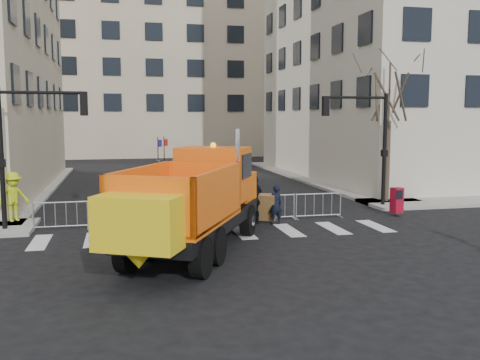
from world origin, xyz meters
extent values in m
plane|color=black|center=(0.00, 0.00, 0.00)|extent=(120.00, 120.00, 0.00)
cube|color=gray|center=(0.00, 8.50, 0.07)|extent=(64.00, 5.00, 0.15)
cube|color=#B9A58E|center=(0.00, 52.00, 12.00)|extent=(30.00, 18.00, 24.00)
cylinder|color=black|center=(-8.00, 7.50, 2.70)|extent=(0.18, 0.18, 5.40)
cylinder|color=black|center=(8.50, 9.50, 2.70)|extent=(0.18, 0.18, 5.40)
cube|color=black|center=(-1.42, 3.05, 0.98)|extent=(5.48, 7.69, 0.46)
cylinder|color=black|center=(-1.17, 5.93, 0.57)|extent=(0.84, 1.17, 1.13)
cylinder|color=black|center=(0.76, 4.95, 0.57)|extent=(0.84, 1.17, 1.13)
cylinder|color=black|center=(-3.00, 2.35, 0.57)|extent=(0.84, 1.17, 1.13)
cylinder|color=black|center=(-1.07, 1.37, 0.57)|extent=(0.84, 1.17, 1.13)
cylinder|color=black|center=(-3.60, 1.16, 0.57)|extent=(0.84, 1.17, 1.13)
cylinder|color=black|center=(-1.68, 0.18, 0.57)|extent=(0.84, 1.17, 1.13)
cube|color=#EC5B0D|center=(0.07, 5.99, 1.70)|extent=(2.68, 2.45, 1.03)
cube|color=#EC5B0D|center=(-0.53, 4.80, 2.32)|extent=(2.86, 2.55, 1.85)
cylinder|color=silver|center=(0.08, 3.62, 2.68)|extent=(0.14, 0.14, 2.47)
cube|color=#EC5B0D|center=(-2.08, 1.77, 2.06)|extent=(4.35, 5.21, 1.70)
cube|color=yellow|center=(-3.34, -0.71, 1.75)|extent=(2.30, 1.85, 1.34)
cube|color=brown|center=(0.87, 7.55, 0.67)|extent=(3.21, 2.03, 1.16)
imported|color=black|center=(2.33, 6.73, 0.80)|extent=(0.66, 0.51, 1.60)
imported|color=black|center=(1.08, 7.00, 0.88)|extent=(0.97, 0.83, 1.75)
imported|color=black|center=(1.54, 7.00, 0.99)|extent=(1.16, 1.16, 1.98)
imported|color=#C5DC19|center=(-7.92, 8.96, 1.14)|extent=(1.47, 1.32, 1.97)
cube|color=maroon|center=(8.00, 7.31, 0.70)|extent=(0.53, 0.49, 1.10)
camera|label=1|loc=(-3.73, -13.62, 4.29)|focal=40.00mm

